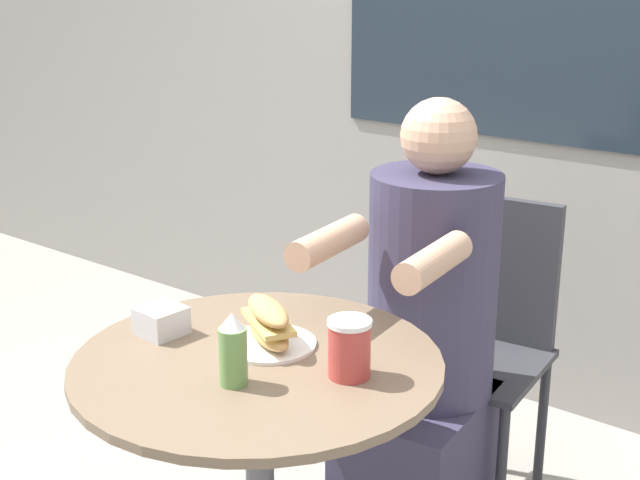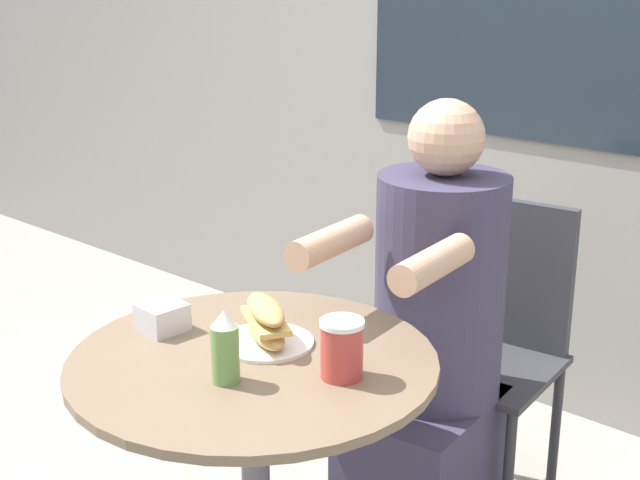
{
  "view_description": "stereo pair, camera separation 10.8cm",
  "coord_description": "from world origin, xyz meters",
  "px_view_note": "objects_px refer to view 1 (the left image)",
  "views": [
    {
      "loc": [
        1.11,
        -1.21,
        1.5
      ],
      "look_at": [
        0.0,
        0.21,
        0.93
      ],
      "focal_mm": 50.0,
      "sensor_mm": 36.0,
      "label": 1
    },
    {
      "loc": [
        1.19,
        -1.14,
        1.5
      ],
      "look_at": [
        0.0,
        0.21,
        0.93
      ],
      "focal_mm": 50.0,
      "sensor_mm": 36.0,
      "label": 2
    }
  ],
  "objects_px": {
    "sandwich_on_plate": "(268,327)",
    "condiment_bottle": "(233,350)",
    "cafe_table": "(259,444)",
    "diner_chair": "(484,324)",
    "seated_diner": "(424,367)",
    "drink_cup": "(349,348)"
  },
  "relations": [
    {
      "from": "seated_diner",
      "to": "cafe_table",
      "type": "bearing_deg",
      "value": 77.51
    },
    {
      "from": "cafe_table",
      "to": "diner_chair",
      "type": "relative_size",
      "value": 0.86
    },
    {
      "from": "cafe_table",
      "to": "diner_chair",
      "type": "xyz_separation_m",
      "value": [
        0.05,
        0.9,
        -0.02
      ]
    },
    {
      "from": "sandwich_on_plate",
      "to": "condiment_bottle",
      "type": "distance_m",
      "value": 0.19
    },
    {
      "from": "cafe_table",
      "to": "seated_diner",
      "type": "relative_size",
      "value": 0.63
    },
    {
      "from": "diner_chair",
      "to": "sandwich_on_plate",
      "type": "height_order",
      "value": "diner_chair"
    },
    {
      "from": "diner_chair",
      "to": "drink_cup",
      "type": "bearing_deg",
      "value": 93.39
    },
    {
      "from": "diner_chair",
      "to": "condiment_bottle",
      "type": "relative_size",
      "value": 6.0
    },
    {
      "from": "sandwich_on_plate",
      "to": "seated_diner",
      "type": "bearing_deg",
      "value": 80.23
    },
    {
      "from": "diner_chair",
      "to": "sandwich_on_plate",
      "type": "distance_m",
      "value": 0.87
    },
    {
      "from": "seated_diner",
      "to": "drink_cup",
      "type": "relative_size",
      "value": 10.21
    },
    {
      "from": "drink_cup",
      "to": "condiment_bottle",
      "type": "relative_size",
      "value": 0.81
    },
    {
      "from": "cafe_table",
      "to": "diner_chair",
      "type": "distance_m",
      "value": 0.9
    },
    {
      "from": "cafe_table",
      "to": "diner_chair",
      "type": "height_order",
      "value": "diner_chair"
    },
    {
      "from": "sandwich_on_plate",
      "to": "drink_cup",
      "type": "distance_m",
      "value": 0.22
    },
    {
      "from": "seated_diner",
      "to": "drink_cup",
      "type": "distance_m",
      "value": 0.58
    },
    {
      "from": "seated_diner",
      "to": "sandwich_on_plate",
      "type": "relative_size",
      "value": 5.99
    },
    {
      "from": "cafe_table",
      "to": "drink_cup",
      "type": "bearing_deg",
      "value": 15.32
    },
    {
      "from": "sandwich_on_plate",
      "to": "drink_cup",
      "type": "relative_size",
      "value": 1.7
    },
    {
      "from": "seated_diner",
      "to": "condiment_bottle",
      "type": "xyz_separation_m",
      "value": [
        -0.02,
        -0.66,
        0.28
      ]
    },
    {
      "from": "cafe_table",
      "to": "drink_cup",
      "type": "xyz_separation_m",
      "value": [
        0.19,
        0.05,
        0.25
      ]
    },
    {
      "from": "diner_chair",
      "to": "drink_cup",
      "type": "relative_size",
      "value": 7.43
    }
  ]
}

